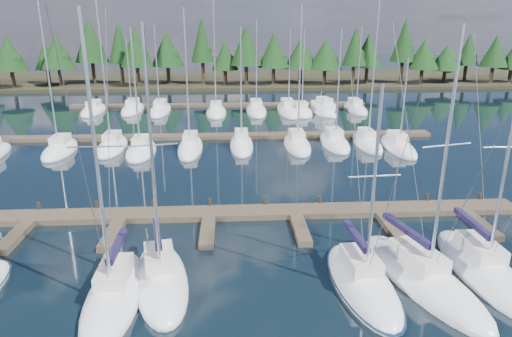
{
  "coord_description": "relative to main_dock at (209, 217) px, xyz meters",
  "views": [
    {
      "loc": [
        1.56,
        -11.45,
        13.21
      ],
      "look_at": [
        3.52,
        22.0,
        2.12
      ],
      "focal_mm": 32.0,
      "sensor_mm": 36.0,
      "label": 1
    }
  ],
  "objects": [
    {
      "name": "front_sailboat_6",
      "position": [
        15.09,
        -7.75,
        0.08
      ],
      "size": [
        2.85,
        9.17,
        13.18
      ],
      "color": "white",
      "rests_on": "ground"
    },
    {
      "name": "back_sailboat_rows",
      "position": [
        0.61,
        27.74,
        0.06
      ],
      "size": [
        45.59,
        32.16,
        16.81
      ],
      "color": "white",
      "rests_on": "ground"
    },
    {
      "name": "front_sailboat_5",
      "position": [
        11.46,
        -8.45,
        0.08
      ],
      "size": [
        5.29,
        10.4,
        13.81
      ],
      "color": "white",
      "rests_on": "ground"
    },
    {
      "name": "ground",
      "position": [
        0.0,
        12.64,
        -0.2
      ],
      "size": [
        260.0,
        260.0,
        0.0
      ],
      "primitive_type": "plane",
      "color": "black",
      "rests_on": "ground"
    },
    {
      "name": "front_sailboat_3",
      "position": [
        -2.17,
        -7.84,
        0.09
      ],
      "size": [
        4.23,
        8.53,
        13.86
      ],
      "color": "white",
      "rests_on": "ground"
    },
    {
      "name": "tree_line",
      "position": [
        0.53,
        62.8,
        6.91
      ],
      "size": [
        184.1,
        12.02,
        13.92
      ],
      "color": "black",
      "rests_on": "far_shore"
    },
    {
      "name": "front_sailboat_2",
      "position": [
        -4.25,
        -9.15,
        0.1
      ],
      "size": [
        2.72,
        8.27,
        14.46
      ],
      "color": "white",
      "rests_on": "ground"
    },
    {
      "name": "motor_yacht_right",
      "position": [
        15.12,
        36.07,
        0.23
      ],
      "size": [
        4.33,
        8.15,
        3.86
      ],
      "color": "white",
      "rests_on": "ground"
    },
    {
      "name": "main_dock",
      "position": [
        0.0,
        0.0,
        0.0
      ],
      "size": [
        44.0,
        6.13,
        0.9
      ],
      "color": "#4D4030",
      "rests_on": "ground"
    },
    {
      "name": "far_shore",
      "position": [
        0.0,
        72.64,
        0.1
      ],
      "size": [
        220.0,
        30.0,
        0.6
      ],
      "primitive_type": "cube",
      "color": "black",
      "rests_on": "ground"
    },
    {
      "name": "front_sailboat_4",
      "position": [
        8.21,
        -8.74,
        0.07
      ],
      "size": [
        3.47,
        8.65,
        11.31
      ],
      "color": "white",
      "rests_on": "ground"
    },
    {
      "name": "back_docks",
      "position": [
        0.0,
        32.23,
        -0.0
      ],
      "size": [
        50.0,
        21.8,
        0.4
      ],
      "color": "#4D4030",
      "rests_on": "ground"
    }
  ]
}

